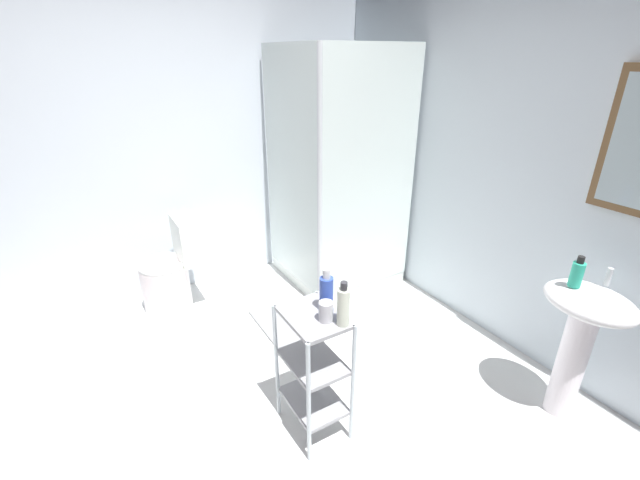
{
  "coord_description": "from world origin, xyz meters",
  "views": [
    {
      "loc": [
        1.65,
        -0.63,
        1.93
      ],
      "look_at": [
        -0.44,
        0.62,
        0.83
      ],
      "focal_mm": 23.43,
      "sensor_mm": 36.0,
      "label": 1
    }
  ],
  "objects_px": {
    "lotion_bottle_white": "(343,306)",
    "storage_cart": "(313,364)",
    "shower_stall": "(334,233)",
    "bath_mat": "(287,323)",
    "pedestal_sink": "(582,328)",
    "shampoo_bottle_blue": "(326,292)",
    "rinse_cup": "(326,311)",
    "hand_soap_bottle": "(577,273)",
    "toilet": "(172,273)"
  },
  "relations": [
    {
      "from": "pedestal_sink",
      "to": "bath_mat",
      "type": "relative_size",
      "value": 1.35
    },
    {
      "from": "shower_stall",
      "to": "bath_mat",
      "type": "height_order",
      "value": "shower_stall"
    },
    {
      "from": "shower_stall",
      "to": "hand_soap_bottle",
      "type": "xyz_separation_m",
      "value": [
        1.91,
        0.27,
        0.42
      ]
    },
    {
      "from": "toilet",
      "to": "rinse_cup",
      "type": "relative_size",
      "value": 7.39
    },
    {
      "from": "toilet",
      "to": "bath_mat",
      "type": "xyz_separation_m",
      "value": [
        0.69,
        0.67,
        -0.31
      ]
    },
    {
      "from": "storage_cart",
      "to": "lotion_bottle_white",
      "type": "xyz_separation_m",
      "value": [
        0.14,
        0.09,
        0.41
      ]
    },
    {
      "from": "shower_stall",
      "to": "toilet",
      "type": "xyz_separation_m",
      "value": [
        -0.28,
        -1.36,
        -0.15
      ]
    },
    {
      "from": "shower_stall",
      "to": "rinse_cup",
      "type": "xyz_separation_m",
      "value": [
        1.42,
        -0.96,
        0.33
      ]
    },
    {
      "from": "storage_cart",
      "to": "rinse_cup",
      "type": "xyz_separation_m",
      "value": [
        0.07,
        0.03,
        0.36
      ]
    },
    {
      "from": "shower_stall",
      "to": "hand_soap_bottle",
      "type": "distance_m",
      "value": 1.97
    },
    {
      "from": "lotion_bottle_white",
      "to": "bath_mat",
      "type": "xyz_separation_m",
      "value": [
        -1.07,
        0.22,
        -0.83
      ]
    },
    {
      "from": "storage_cart",
      "to": "hand_soap_bottle",
      "type": "xyz_separation_m",
      "value": [
        0.56,
        1.26,
        0.45
      ]
    },
    {
      "from": "toilet",
      "to": "hand_soap_bottle",
      "type": "height_order",
      "value": "hand_soap_bottle"
    },
    {
      "from": "bath_mat",
      "to": "toilet",
      "type": "bearing_deg",
      "value": -135.73
    },
    {
      "from": "rinse_cup",
      "to": "bath_mat",
      "type": "relative_size",
      "value": 0.17
    },
    {
      "from": "rinse_cup",
      "to": "hand_soap_bottle",
      "type": "bearing_deg",
      "value": 68.26
    },
    {
      "from": "shower_stall",
      "to": "storage_cart",
      "type": "distance_m",
      "value": 1.67
    },
    {
      "from": "pedestal_sink",
      "to": "bath_mat",
      "type": "xyz_separation_m",
      "value": [
        -1.58,
        -0.99,
        -0.57
      ]
    },
    {
      "from": "toilet",
      "to": "storage_cart",
      "type": "relative_size",
      "value": 1.03
    },
    {
      "from": "toilet",
      "to": "hand_soap_bottle",
      "type": "relative_size",
      "value": 4.41
    },
    {
      "from": "toilet",
      "to": "rinse_cup",
      "type": "xyz_separation_m",
      "value": [
        1.7,
        0.41,
        0.48
      ]
    },
    {
      "from": "toilet",
      "to": "bath_mat",
      "type": "bearing_deg",
      "value": 44.27
    },
    {
      "from": "bath_mat",
      "to": "hand_soap_bottle",
      "type": "bearing_deg",
      "value": 32.65
    },
    {
      "from": "lotion_bottle_white",
      "to": "rinse_cup",
      "type": "relative_size",
      "value": 2.25
    },
    {
      "from": "pedestal_sink",
      "to": "bath_mat",
      "type": "bearing_deg",
      "value": -147.81
    },
    {
      "from": "storage_cart",
      "to": "lotion_bottle_white",
      "type": "relative_size",
      "value": 3.21
    },
    {
      "from": "shower_stall",
      "to": "storage_cart",
      "type": "xyz_separation_m",
      "value": [
        1.35,
        -0.99,
        -0.03
      ]
    },
    {
      "from": "shower_stall",
      "to": "bath_mat",
      "type": "bearing_deg",
      "value": -58.75
    },
    {
      "from": "shower_stall",
      "to": "storage_cart",
      "type": "relative_size",
      "value": 2.7
    },
    {
      "from": "shower_stall",
      "to": "rinse_cup",
      "type": "distance_m",
      "value": 1.74
    },
    {
      "from": "hand_soap_bottle",
      "to": "toilet",
      "type": "bearing_deg",
      "value": -143.26
    },
    {
      "from": "shampoo_bottle_blue",
      "to": "bath_mat",
      "type": "xyz_separation_m",
      "value": [
        -0.92,
        0.22,
        -0.83
      ]
    },
    {
      "from": "pedestal_sink",
      "to": "hand_soap_bottle",
      "type": "distance_m",
      "value": 0.32
    },
    {
      "from": "rinse_cup",
      "to": "bath_mat",
      "type": "height_order",
      "value": "rinse_cup"
    },
    {
      "from": "hand_soap_bottle",
      "to": "shampoo_bottle_blue",
      "type": "xyz_separation_m",
      "value": [
        -0.57,
        -1.17,
        -0.05
      ]
    },
    {
      "from": "hand_soap_bottle",
      "to": "lotion_bottle_white",
      "type": "bearing_deg",
      "value": -109.75
    },
    {
      "from": "bath_mat",
      "to": "pedestal_sink",
      "type": "bearing_deg",
      "value": 32.19
    },
    {
      "from": "shower_stall",
      "to": "pedestal_sink",
      "type": "distance_m",
      "value": 2.02
    },
    {
      "from": "pedestal_sink",
      "to": "hand_soap_bottle",
      "type": "xyz_separation_m",
      "value": [
        -0.08,
        -0.04,
        0.3
      ]
    },
    {
      "from": "shampoo_bottle_blue",
      "to": "bath_mat",
      "type": "relative_size",
      "value": 0.38
    },
    {
      "from": "shampoo_bottle_blue",
      "to": "shower_stall",
      "type": "bearing_deg",
      "value": 145.99
    },
    {
      "from": "hand_soap_bottle",
      "to": "lotion_bottle_white",
      "type": "relative_size",
      "value": 0.75
    },
    {
      "from": "pedestal_sink",
      "to": "shampoo_bottle_blue",
      "type": "height_order",
      "value": "shampoo_bottle_blue"
    },
    {
      "from": "pedestal_sink",
      "to": "rinse_cup",
      "type": "relative_size",
      "value": 7.88
    },
    {
      "from": "toilet",
      "to": "storage_cart",
      "type": "distance_m",
      "value": 1.67
    },
    {
      "from": "lotion_bottle_white",
      "to": "storage_cart",
      "type": "bearing_deg",
      "value": -147.99
    },
    {
      "from": "shower_stall",
      "to": "storage_cart",
      "type": "height_order",
      "value": "shower_stall"
    },
    {
      "from": "hand_soap_bottle",
      "to": "storage_cart",
      "type": "bearing_deg",
      "value": -113.96
    },
    {
      "from": "hand_soap_bottle",
      "to": "bath_mat",
      "type": "bearing_deg",
      "value": -147.35
    },
    {
      "from": "lotion_bottle_white",
      "to": "shampoo_bottle_blue",
      "type": "distance_m",
      "value": 0.15
    }
  ]
}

